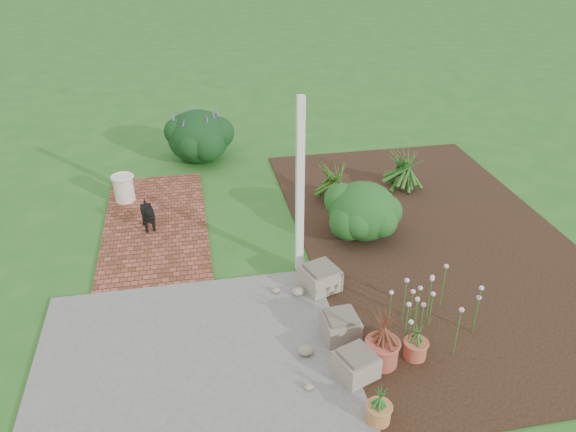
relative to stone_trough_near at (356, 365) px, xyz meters
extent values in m
plane|color=#235F1E|center=(-0.48, 2.03, -0.17)|extent=(80.00, 80.00, 0.00)
cube|color=slate|center=(-1.73, 0.28, -0.15)|extent=(3.50, 3.50, 0.04)
cube|color=brown|center=(-2.18, 3.78, -0.15)|extent=(1.60, 3.50, 0.04)
cube|color=black|center=(2.02, 2.53, -0.16)|extent=(4.00, 7.00, 0.03)
cube|color=white|center=(-0.18, 2.13, 1.08)|extent=(0.10, 0.10, 2.50)
cube|color=gray|center=(0.00, 0.00, 0.00)|extent=(0.50, 0.50, 0.26)
cube|color=#706556|center=(0.00, 0.63, 0.00)|extent=(0.43, 0.43, 0.27)
cube|color=gray|center=(0.00, 1.60, 0.01)|extent=(0.54, 0.54, 0.29)
cube|color=black|center=(-2.27, 3.63, 0.13)|extent=(0.23, 0.39, 0.16)
cylinder|color=black|center=(-2.30, 3.49, -0.04)|extent=(0.04, 0.04, 0.18)
cylinder|color=black|center=(-2.19, 3.51, -0.04)|extent=(0.04, 0.04, 0.18)
cylinder|color=black|center=(-2.35, 3.75, -0.04)|extent=(0.04, 0.04, 0.18)
cylinder|color=black|center=(-2.24, 3.77, -0.04)|extent=(0.04, 0.04, 0.18)
sphere|color=black|center=(-2.23, 3.41, 0.26)|extent=(0.15, 0.15, 0.15)
cone|color=black|center=(-2.31, 3.81, 0.24)|extent=(0.08, 0.12, 0.13)
cylinder|color=beige|center=(-2.70, 4.66, 0.09)|extent=(0.41, 0.41, 0.45)
ellipsoid|color=#0F3710|center=(0.95, 2.81, 0.30)|extent=(1.15, 1.15, 0.88)
cylinder|color=#A64638|center=(0.33, 0.12, 0.01)|extent=(0.38, 0.38, 0.29)
cylinder|color=#A95239|center=(0.74, 0.15, -0.03)|extent=(0.33, 0.33, 0.21)
cylinder|color=#B9713E|center=(0.04, -0.64, -0.04)|extent=(0.31, 0.31, 0.20)
ellipsoid|color=black|center=(-1.34, 6.28, 0.35)|extent=(1.54, 1.54, 1.04)
camera|label=1|loc=(-1.56, -4.25, 4.34)|focal=35.00mm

